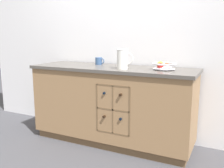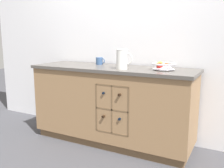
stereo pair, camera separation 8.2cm
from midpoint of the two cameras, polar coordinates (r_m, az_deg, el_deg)
The scene contains 6 objects.
ground_plane at distance 3.08m, azimuth -0.78°, elevation -12.94°, with size 14.00×14.00×0.00m, color #424247.
back_wall at distance 3.14m, azimuth 2.11°, elevation 11.44°, with size 4.40×0.06×2.55m, color white.
kitchen_island at distance 2.92m, azimuth -0.80°, elevation -4.72°, with size 1.90×0.61×0.90m.
fruit_bowl at distance 2.64m, azimuth 10.88°, elevation 4.19°, with size 0.25×0.25×0.08m.
white_pitcher at distance 2.64m, azimuth 1.57°, elevation 5.78°, with size 0.18×0.12×0.21m.
ceramic_mug at distance 3.08m, azimuth -3.77°, elevation 5.27°, with size 0.12×0.08×0.09m.
Camera 1 is at (1.24, -2.53, 1.24)m, focal length 40.00 mm.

